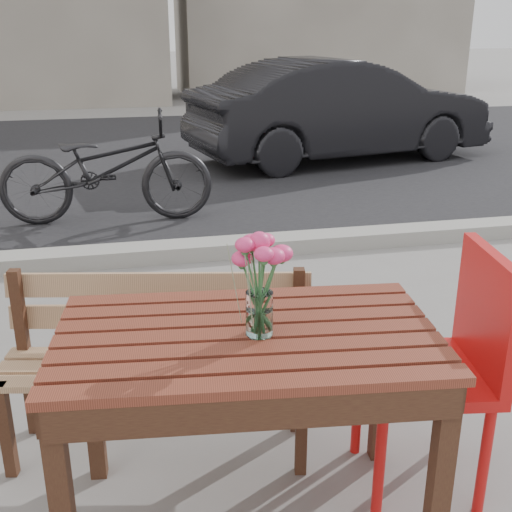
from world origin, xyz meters
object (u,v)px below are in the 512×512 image
at_px(main_vase, 259,272).
at_px(main_table, 247,366).
at_px(parked_car, 341,110).
at_px(red_chair, 448,356).
at_px(bicycle, 106,168).

bearing_deg(main_vase, main_table, 146.24).
xyz_separation_m(main_table, parked_car, (2.50, 6.17, 0.00)).
relative_size(red_chair, bicycle, 0.51).
xyz_separation_m(main_vase, parked_car, (2.47, 6.19, -0.34)).
bearing_deg(bicycle, main_table, -169.63).
xyz_separation_m(parked_car, bicycle, (-2.98, -2.21, -0.15)).
bearing_deg(main_table, bicycle, 103.25).
xyz_separation_m(main_table, red_chair, (0.78, 0.06, -0.09)).
distance_m(main_table, red_chair, 0.78).
height_order(main_table, main_vase, main_vase).
bearing_deg(main_table, main_vase, -27.36).
bearing_deg(parked_car, bicycle, 114.95).
height_order(parked_car, bicycle, parked_car).
bearing_deg(parked_car, main_table, 146.27).
distance_m(main_table, bicycle, 3.99).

